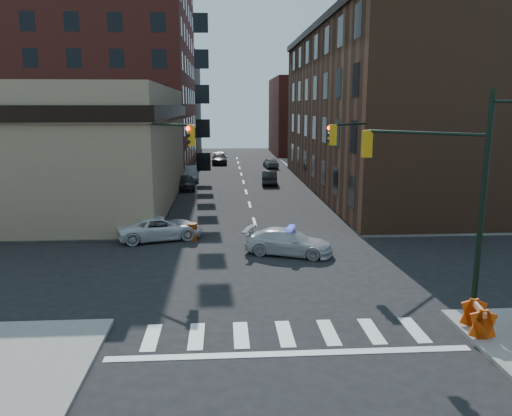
{
  "coord_description": "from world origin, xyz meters",
  "views": [
    {
      "loc": [
        -2.02,
        -22.45,
        7.59
      ],
      "look_at": [
        -0.29,
        3.89,
        2.2
      ],
      "focal_mm": 35.0,
      "sensor_mm": 36.0,
      "label": 1
    }
  ],
  "objects": [
    {
      "name": "filler_ne",
      "position": [
        14.0,
        58.0,
        6.0
      ],
      "size": [
        16.0,
        16.0,
        12.0
      ],
      "primitive_type": "cube",
      "color": "maroon",
      "rests_on": "ground"
    },
    {
      "name": "barricade_nw_b",
      "position": [
        -10.37,
        7.74,
        0.61
      ],
      "size": [
        1.32,
        0.86,
        0.92
      ],
      "primitive_type": null,
      "rotation": [
        0.0,
        0.0,
        0.21
      ],
      "color": "orange",
      "rests_on": "sidewalk_nw"
    },
    {
      "name": "sidewalk_nw",
      "position": [
        -23.0,
        32.75,
        0.07
      ],
      "size": [
        34.0,
        54.5,
        0.15
      ],
      "primitive_type": "cube",
      "color": "gray",
      "rests_on": "ground"
    },
    {
      "name": "parked_car_wnear",
      "position": [
        -5.5,
        23.65,
        0.68
      ],
      "size": [
        1.75,
        4.02,
        1.35
      ],
      "primitive_type": "imported",
      "rotation": [
        0.0,
        0.0,
        0.04
      ],
      "color": "black",
      "rests_on": "ground"
    },
    {
      "name": "parked_car_wdeep",
      "position": [
        -2.54,
        44.51,
        0.71
      ],
      "size": [
        2.01,
        4.92,
        1.43
      ],
      "primitive_type": "imported",
      "rotation": [
        0.0,
        0.0,
        0.0
      ],
      "color": "black",
      "rests_on": "ground"
    },
    {
      "name": "pickup",
      "position": [
        -5.72,
        5.91,
        0.67
      ],
      "size": [
        5.28,
        3.49,
        1.35
      ],
      "primitive_type": "imported",
      "rotation": [
        0.0,
        0.0,
        1.85
      ],
      "color": "silver",
      "rests_on": "ground"
    },
    {
      "name": "sidewalk_ne",
      "position": [
        23.0,
        32.75,
        0.07
      ],
      "size": [
        34.0,
        54.5,
        0.15
      ],
      "primitive_type": "cube",
      "color": "gray",
      "rests_on": "ground"
    },
    {
      "name": "pedestrian_b",
      "position": [
        -10.7,
        8.65,
        1.04
      ],
      "size": [
        1.03,
        0.91,
        1.78
      ],
      "primitive_type": "imported",
      "rotation": [
        0.0,
        0.0,
        0.31
      ],
      "color": "black",
      "rests_on": "sidewalk_nw"
    },
    {
      "name": "apartment_block",
      "position": [
        -18.5,
        40.0,
        12.0
      ],
      "size": [
        25.0,
        25.0,
        24.0
      ],
      "primitive_type": "cube",
      "color": "maroon",
      "rests_on": "ground"
    },
    {
      "name": "signal_pole_se",
      "position": [
        6.04,
        -5.52,
        4.61
      ],
      "size": [
        5.4,
        5.27,
        8.0
      ],
      "rotation": [
        0.0,
        0.0,
        2.36
      ],
      "color": "black",
      "rests_on": "sidewalk_se"
    },
    {
      "name": "pedestrian_c",
      "position": [
        -13.0,
        8.48,
        1.14
      ],
      "size": [
        1.17,
        1.15,
        1.98
      ],
      "primitive_type": "imported",
      "rotation": [
        0.0,
        0.0,
        0.77
      ],
      "color": "black",
      "rests_on": "sidewalk_nw"
    },
    {
      "name": "signal_pole_nw",
      "position": [
        -5.85,
        5.34,
        4.34
      ],
      "size": [
        3.58,
        3.67,
        8.0
      ],
      "rotation": [
        0.0,
        0.0,
        -0.79
      ],
      "color": "black",
      "rests_on": "sidewalk_nw"
    },
    {
      "name": "signal_pole_ne",
      "position": [
        5.84,
        5.35,
        4.34
      ],
      "size": [
        3.67,
        3.58,
        8.0
      ],
      "rotation": [
        0.0,
        0.0,
        -2.36
      ],
      "color": "black",
      "rests_on": "sidewalk_ne"
    },
    {
      "name": "police_car",
      "position": [
        1.32,
        2.46,
        0.67
      ],
      "size": [
        4.97,
        3.34,
        1.34
      ],
      "primitive_type": "imported",
      "rotation": [
        0.0,
        0.0,
        1.22
      ],
      "color": "silver",
      "rests_on": "ground"
    },
    {
      "name": "ground",
      "position": [
        0.0,
        0.0,
        0.0
      ],
      "size": [
        140.0,
        140.0,
        0.0
      ],
      "primitive_type": "plane",
      "color": "black",
      "rests_on": "ground"
    },
    {
      "name": "barrel_road",
      "position": [
        0.66,
        2.55,
        0.54
      ],
      "size": [
        0.73,
        0.73,
        1.09
      ],
      "primitive_type": "cylinder",
      "rotation": [
        0.0,
        0.0,
        0.23
      ],
      "color": "red",
      "rests_on": "ground"
    },
    {
      "name": "tree_ne_far",
      "position": [
        7.5,
        34.0,
        3.49
      ],
      "size": [
        3.0,
        3.0,
        4.85
      ],
      "color": "black",
      "rests_on": "sidewalk_ne"
    },
    {
      "name": "commercial_row_ne",
      "position": [
        13.0,
        22.5,
        7.0
      ],
      "size": [
        14.0,
        34.0,
        14.0
      ],
      "primitive_type": "cube",
      "color": "#503120",
      "rests_on": "ground"
    },
    {
      "name": "tree_ne_near",
      "position": [
        7.5,
        26.0,
        3.49
      ],
      "size": [
        3.0,
        3.0,
        4.85
      ],
      "color": "black",
      "rests_on": "sidewalk_ne"
    },
    {
      "name": "barricade_nw_a",
      "position": [
        -6.99,
        8.0,
        0.59
      ],
      "size": [
        1.29,
        0.86,
        0.88
      ],
      "primitive_type": null,
      "rotation": [
        0.0,
        0.0,
        -0.24
      ],
      "color": "#D34A09",
      "rests_on": "sidewalk_nw"
    },
    {
      "name": "barricade_se_a",
      "position": [
        6.4,
        -7.42,
        0.63
      ],
      "size": [
        0.84,
        1.37,
        0.96
      ],
      "primitive_type": null,
      "rotation": [
        0.0,
        0.0,
        1.4
      ],
      "color": "orange",
      "rests_on": "sidewalk_se"
    },
    {
      "name": "pedestrian_a",
      "position": [
        -7.18,
        6.0,
        1.16
      ],
      "size": [
        0.81,
        0.61,
        2.01
      ],
      "primitive_type": "imported",
      "rotation": [
        0.0,
        0.0,
        -0.18
      ],
      "color": "black",
      "rests_on": "sidewalk_nw"
    },
    {
      "name": "barrel_bank",
      "position": [
        -3.85,
        5.6,
        0.5
      ],
      "size": [
        0.58,
        0.58,
        1.0
      ],
      "primitive_type": "cylinder",
      "rotation": [
        0.0,
        0.0,
        0.05
      ],
      "color": "red",
      "rests_on": "ground"
    },
    {
      "name": "parked_car_wfar",
      "position": [
        -5.5,
        29.75,
        0.73
      ],
      "size": [
        2.02,
        4.57,
        1.46
      ],
      "primitive_type": "imported",
      "rotation": [
        0.0,
        0.0,
        0.11
      ],
      "color": "gray",
      "rests_on": "ground"
    },
    {
      "name": "bank_building",
      "position": [
        -17.0,
        16.5,
        4.5
      ],
      "size": [
        22.0,
        22.0,
        9.0
      ],
      "primitive_type": "cube",
      "color": "#867558",
      "rests_on": "ground"
    },
    {
      "name": "parked_car_efar",
      "position": [
        3.94,
        39.88,
        0.66
      ],
      "size": [
        1.86,
        4.01,
        1.33
      ],
      "primitive_type": "imported",
      "rotation": [
        0.0,
        0.0,
        3.22
      ],
      "color": "gray",
      "rests_on": "ground"
    },
    {
      "name": "filler_nw",
      "position": [
        -16.0,
        62.0,
        8.0
      ],
      "size": [
        20.0,
        18.0,
        16.0
      ],
      "primitive_type": "cube",
      "color": "brown",
      "rests_on": "ground"
    },
    {
      "name": "parked_car_enear",
      "position": [
        2.51,
        26.36,
        0.68
      ],
      "size": [
        1.77,
        4.25,
        1.37
      ],
      "primitive_type": "imported",
      "rotation": [
        0.0,
        0.0,
        3.06
      ],
      "color": "black",
      "rests_on": "ground"
    }
  ]
}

